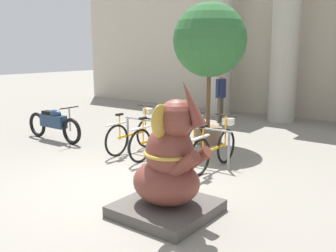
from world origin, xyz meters
TOP-DOWN VIEW (x-y plane):
  - ground_plane at (0.00, 0.00)m, footprint 60.00×60.00m
  - building_facade at (0.00, 8.60)m, footprint 20.00×0.20m
  - column_left at (-2.34, 7.60)m, footprint 1.08×1.08m
  - column_middle at (0.00, 7.60)m, footprint 1.08×1.08m
  - bike_rack at (-0.27, 1.95)m, footprint 2.74×0.05m
  - bicycle_0 at (-1.34, 1.86)m, footprint 0.48×1.71m
  - bicycle_1 at (-0.62, 1.82)m, footprint 0.48×1.71m
  - bicycle_2 at (0.09, 1.79)m, footprint 0.48×1.71m
  - bicycle_3 at (0.80, 1.84)m, footprint 0.48×1.71m
  - elephant_statue at (1.35, -0.37)m, footprint 1.26×1.26m
  - motorcycle at (-3.67, 1.42)m, footprint 2.08×0.55m
  - person_pedestrian at (-1.49, 6.20)m, footprint 0.22×0.47m
  - potted_tree at (-0.41, 3.61)m, footprint 1.77×1.77m

SIDE VIEW (x-z plane):
  - ground_plane at x=0.00m, z-range 0.00..0.00m
  - bicycle_0 at x=-1.34m, z-range -0.09..0.92m
  - bicycle_1 at x=-0.62m, z-range -0.09..0.92m
  - bicycle_2 at x=0.09m, z-range -0.09..0.92m
  - bicycle_3 at x=0.80m, z-range -0.09..0.92m
  - motorcycle at x=-3.67m, z-range -0.01..0.91m
  - bike_rack at x=-0.27m, z-range 0.19..0.96m
  - elephant_statue at x=1.35m, z-range -0.31..1.62m
  - person_pedestrian at x=-1.49m, z-range 0.16..1.79m
  - potted_tree at x=-0.41m, z-range 0.74..4.14m
  - column_left at x=-2.34m, z-range 0.04..5.20m
  - column_middle at x=0.00m, z-range 0.04..5.20m
  - building_facade at x=0.00m, z-range 0.00..6.00m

